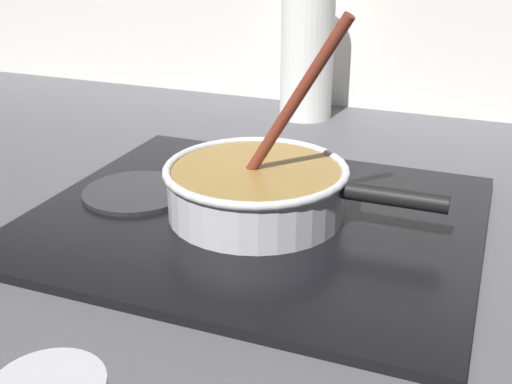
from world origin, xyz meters
name	(u,v)px	position (x,y,z in m)	size (l,w,h in m)	color
ground	(114,300)	(0.00, 0.00, -0.02)	(2.40, 1.60, 0.04)	#4C4C51
hob_plate	(256,218)	(0.09, 0.20, 0.01)	(0.56, 0.48, 0.01)	black
burner_ring	(256,211)	(0.09, 0.20, 0.02)	(0.19, 0.19, 0.01)	#592D0C
spare_burner	(137,192)	(-0.09, 0.20, 0.01)	(0.15, 0.15, 0.01)	#262628
cooking_pan	(257,188)	(0.09, 0.20, 0.05)	(0.35, 0.23, 0.26)	silver
paper_towel_roll	(307,54)	(0.01, 0.68, 0.12)	(0.10, 0.10, 0.25)	white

